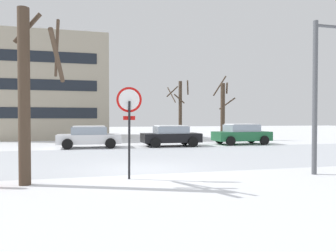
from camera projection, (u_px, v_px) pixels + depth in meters
ground_plane at (141, 170)px, 11.50m from camera, size 120.00×120.00×0.00m
road_surface at (128, 158)px, 15.02m from camera, size 80.00×9.27×0.00m
stop_sign at (129, 115)px, 9.64m from camera, size 0.75×0.18×2.78m
street_lamp at (325, 79)px, 10.57m from camera, size 1.86×0.36×5.03m
parked_car_white at (89, 136)px, 20.17m from camera, size 3.88×2.14×1.37m
parked_car_black at (171, 135)px, 21.29m from camera, size 3.84×2.08×1.38m
parked_car_green at (241, 134)px, 22.84m from camera, size 3.95×2.07×1.46m
tree_near_corner at (27, 91)px, 8.83m from camera, size 1.39×1.99×4.87m
tree_far_right at (223, 110)px, 27.26m from camera, size 1.78×1.63×5.56m
tree_far_mid at (180, 109)px, 25.29m from camera, size 1.92×2.00×4.79m
building_far_left at (53, 90)px, 31.26m from camera, size 10.15×10.38×9.29m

